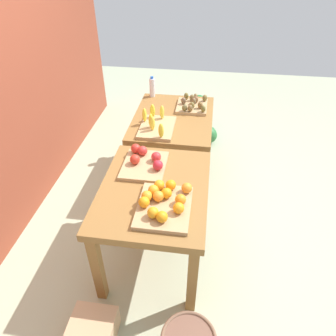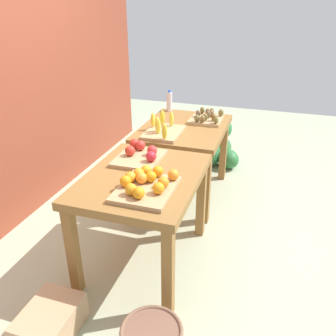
{
  "view_description": "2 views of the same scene",
  "coord_description": "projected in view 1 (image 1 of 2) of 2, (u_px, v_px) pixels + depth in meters",
  "views": [
    {
      "loc": [
        -2.27,
        -0.35,
        2.26
      ],
      "look_at": [
        -0.07,
        -0.04,
        0.57
      ],
      "focal_mm": 33.31,
      "sensor_mm": 36.0,
      "label": 1
    },
    {
      "loc": [
        -2.63,
        -0.85,
        1.89
      ],
      "look_at": [
        -0.04,
        -0.03,
        0.58
      ],
      "focal_mm": 37.48,
      "sensor_mm": 36.0,
      "label": 2
    }
  ],
  "objects": [
    {
      "name": "display_table_right",
      "position": [
        173.0,
        126.0,
        3.25
      ],
      "size": [
        1.04,
        0.8,
        0.75
      ],
      "color": "olive",
      "rests_on": "ground_plane"
    },
    {
      "name": "kiwi_bin",
      "position": [
        193.0,
        105.0,
        3.32
      ],
      "size": [
        0.37,
        0.32,
        0.1
      ],
      "color": "tan",
      "rests_on": "display_table_right"
    },
    {
      "name": "banana_crate",
      "position": [
        156.0,
        125.0,
        2.97
      ],
      "size": [
        0.44,
        0.32,
        0.17
      ],
      "color": "tan",
      "rests_on": "display_table_right"
    },
    {
      "name": "apple_bin",
      "position": [
        145.0,
        162.0,
        2.5
      ],
      "size": [
        0.41,
        0.34,
        0.11
      ],
      "color": "tan",
      "rests_on": "display_table_left"
    },
    {
      "name": "display_table_left",
      "position": [
        154.0,
        198.0,
        2.37
      ],
      "size": [
        1.04,
        0.8,
        0.75
      ],
      "color": "olive",
      "rests_on": "ground_plane"
    },
    {
      "name": "watermelon_pile",
      "position": [
        197.0,
        123.0,
        4.22
      ],
      "size": [
        0.66,
        0.6,
        0.53
      ],
      "color": "#346C38",
      "rests_on": "ground_plane"
    },
    {
      "name": "ground_plane",
      "position": [
        166.0,
        208.0,
        3.2
      ],
      "size": [
        8.0,
        8.0,
        0.0
      ],
      "primitive_type": "plane",
      "color": "#A8B292"
    },
    {
      "name": "water_bottle",
      "position": [
        152.0,
        87.0,
        3.51
      ],
      "size": [
        0.06,
        0.06,
        0.23
      ],
      "color": "silver",
      "rests_on": "display_table_right"
    },
    {
      "name": "orange_bin",
      "position": [
        164.0,
        202.0,
        2.12
      ],
      "size": [
        0.44,
        0.38,
        0.11
      ],
      "color": "tan",
      "rests_on": "display_table_left"
    }
  ]
}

